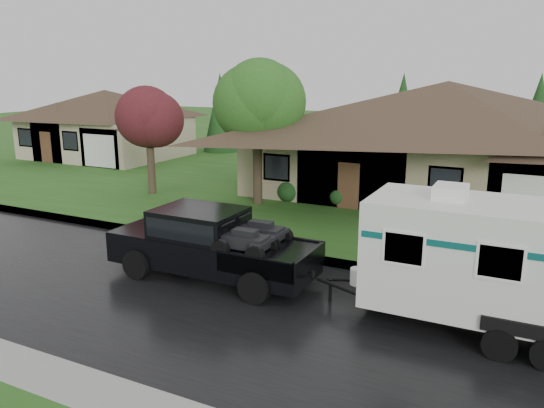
{
  "coord_description": "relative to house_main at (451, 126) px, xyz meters",
  "views": [
    {
      "loc": [
        6.06,
        -13.34,
        6.12
      ],
      "look_at": [
        -1.59,
        2.0,
        1.87
      ],
      "focal_mm": 35.0,
      "sensor_mm": 36.0,
      "label": 1
    }
  ],
  "objects": [
    {
      "name": "road",
      "position": [
        -2.29,
        -15.84,
        -3.59
      ],
      "size": [
        140.0,
        8.0,
        0.01
      ],
      "primitive_type": "cube",
      "color": "black",
      "rests_on": "ground"
    },
    {
      "name": "house_main",
      "position": [
        0.0,
        0.0,
        0.0
      ],
      "size": [
        19.44,
        10.8,
        6.9
      ],
      "color": "gray",
      "rests_on": "lawn"
    },
    {
      "name": "shrub_row",
      "position": [
        -0.29,
        -4.54,
        -2.94
      ],
      "size": [
        13.6,
        1.0,
        1.0
      ],
      "color": "#143814",
      "rests_on": "lawn"
    },
    {
      "name": "lawn",
      "position": [
        -2.29,
        1.16,
        -3.52
      ],
      "size": [
        140.0,
        26.0,
        0.15
      ],
      "primitive_type": "cube",
      "color": "#26561B",
      "rests_on": "ground"
    },
    {
      "name": "ground",
      "position": [
        -2.29,
        -13.84,
        -3.59
      ],
      "size": [
        140.0,
        140.0,
        0.0
      ],
      "primitive_type": "plane",
      "color": "#26561B",
      "rests_on": "ground"
    },
    {
      "name": "tree_left_green",
      "position": [
        -7.62,
        -5.83,
        1.14
      ],
      "size": [
        3.99,
        3.99,
        6.61
      ],
      "color": "#382B1E",
      "rests_on": "lawn"
    },
    {
      "name": "tree_red",
      "position": [
        -13.49,
        -6.25,
        0.25
      ],
      "size": [
        3.22,
        3.22,
        5.33
      ],
      "color": "#382B1E",
      "rests_on": "lawn"
    },
    {
      "name": "pickup_truck",
      "position": [
        -4.8,
        -14.33,
        -2.45
      ],
      "size": [
        6.42,
        2.44,
        2.14
      ],
      "color": "black",
      "rests_on": "ground"
    },
    {
      "name": "house_far",
      "position": [
        -24.07,
        2.02,
        -0.62
      ],
      "size": [
        10.8,
        8.64,
        5.8
      ],
      "color": "tan",
      "rests_on": "lawn"
    },
    {
      "name": "curb",
      "position": [
        -2.29,
        -11.59,
        -3.52
      ],
      "size": [
        140.0,
        0.5,
        0.15
      ],
      "primitive_type": "cube",
      "color": "gray",
      "rests_on": "ground"
    },
    {
      "name": "travel_trailer",
      "position": [
        4.02,
        -14.33,
        -1.71
      ],
      "size": [
        7.91,
        2.78,
        3.55
      ],
      "color": "silver",
      "rests_on": "ground"
    }
  ]
}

